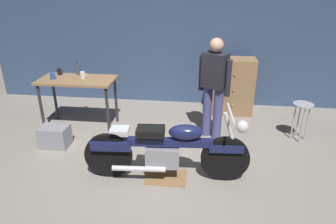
{
  "coord_description": "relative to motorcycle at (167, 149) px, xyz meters",
  "views": [
    {
      "loc": [
        0.52,
        -3.49,
        2.52
      ],
      "look_at": [
        0.03,
        0.7,
        0.65
      ],
      "focal_mm": 32.88,
      "sensor_mm": 36.0,
      "label": 1
    }
  ],
  "objects": [
    {
      "name": "workbench",
      "position": [
        -1.74,
        1.39,
        0.34
      ],
      "size": [
        1.3,
        0.64,
        0.9
      ],
      "color": "#99724C",
      "rests_on": "ground_plane"
    },
    {
      "name": "ground_plane",
      "position": [
        -0.11,
        0.04,
        -0.45
      ],
      "size": [
        12.0,
        12.0,
        0.0
      ],
      "primitive_type": "plane",
      "color": "gray"
    },
    {
      "name": "motorcycle",
      "position": [
        0.0,
        0.0,
        0.0
      ],
      "size": [
        2.19,
        0.6,
        1.0
      ],
      "rotation": [
        0.0,
        0.0,
        0.06
      ],
      "color": "black",
      "rests_on": "ground_plane"
    },
    {
      "name": "bottle",
      "position": [
        -1.81,
        1.63,
        0.55
      ],
      "size": [
        0.06,
        0.06,
        0.24
      ],
      "color": "#3F4C59",
      "rests_on": "workbench"
    },
    {
      "name": "shop_stool",
      "position": [
        2.05,
        1.33,
        0.05
      ],
      "size": [
        0.32,
        0.32,
        0.64
      ],
      "color": "#B2B2B7",
      "rests_on": "ground_plane"
    },
    {
      "name": "mug_white_ceramic",
      "position": [
        -1.64,
        1.44,
        0.51
      ],
      "size": [
        0.12,
        0.09,
        0.11
      ],
      "color": "white",
      "rests_on": "workbench"
    },
    {
      "name": "person_standing",
      "position": [
        0.6,
        1.27,
        0.48
      ],
      "size": [
        0.5,
        0.39,
        1.67
      ],
      "rotation": [
        0.0,
        0.0,
        2.59
      ],
      "color": "#4B4B87",
      "rests_on": "ground_plane"
    },
    {
      "name": "back_wall",
      "position": [
        -0.11,
        2.84,
        1.1
      ],
      "size": [
        8.0,
        0.12,
        3.1
      ],
      "primitive_type": "cube",
      "color": "#384C70",
      "rests_on": "ground_plane"
    },
    {
      "name": "storage_bin",
      "position": [
        -1.89,
        0.64,
        -0.28
      ],
      "size": [
        0.44,
        0.32,
        0.34
      ],
      "primitive_type": "cube",
      "color": "gray",
      "rests_on": "ground_plane"
    },
    {
      "name": "wooden_dresser",
      "position": [
        1.0,
        2.34,
        0.1
      ],
      "size": [
        0.8,
        0.47,
        1.1
      ],
      "color": "#99724C",
      "rests_on": "ground_plane"
    },
    {
      "name": "drip_tray",
      "position": [
        -0.02,
        0.0,
        -0.44
      ],
      "size": [
        0.56,
        0.4,
        0.01
      ],
      "primitive_type": "cube",
      "color": "olive",
      "rests_on": "ground_plane"
    },
    {
      "name": "mug_black_matte",
      "position": [
        -2.13,
        1.58,
        0.51
      ],
      "size": [
        0.11,
        0.07,
        0.11
      ],
      "color": "black",
      "rests_on": "workbench"
    },
    {
      "name": "mug_blue_enamel",
      "position": [
        -2.14,
        1.33,
        0.51
      ],
      "size": [
        0.12,
        0.08,
        0.11
      ],
      "color": "#2D51AD",
      "rests_on": "workbench"
    }
  ]
}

